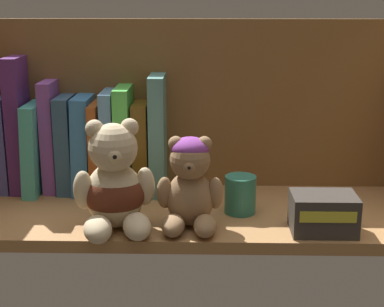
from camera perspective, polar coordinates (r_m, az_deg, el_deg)
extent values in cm
cube|color=#9E7042|center=(100.57, -0.72, -6.09)|extent=(78.44, 26.70, 2.00)
cube|color=brown|center=(109.55, -0.48, 4.30)|extent=(80.84, 1.20, 33.47)
cube|color=#4C4F9F|center=(114.21, -17.55, 1.02)|extent=(1.92, 10.27, 17.74)
cube|color=#5B2972|center=(112.57, -16.42, 2.81)|extent=(2.77, 10.57, 25.00)
cube|color=#47B0A3|center=(112.64, -14.83, 0.78)|extent=(3.07, 14.96, 16.85)
cube|color=#80469C|center=(111.45, -13.53, 1.73)|extent=(2.40, 9.61, 20.60)
cube|color=#2F4F6C|center=(111.06, -12.04, 1.06)|extent=(2.73, 11.18, 17.91)
cube|color=teal|center=(110.36, -10.42, 1.07)|extent=(3.51, 12.39, 18.05)
cube|color=#904419|center=(109.98, -9.05, 0.80)|extent=(1.62, 14.56, 16.91)
cube|color=#598AB8|center=(109.34, -7.91, 1.32)|extent=(2.20, 12.94, 19.01)
cube|color=green|center=(108.84, -6.48, 1.52)|extent=(2.66, 14.24, 19.81)
cube|color=brown|center=(108.84, -4.88, 0.75)|extent=(2.87, 11.48, 16.82)
cube|color=slate|center=(107.93, -3.28, 2.05)|extent=(2.75, 13.09, 21.89)
ellipsoid|color=beige|center=(92.27, -7.60, -4.06)|extent=(9.05, 8.31, 10.65)
sphere|color=beige|center=(89.46, -7.75, 0.56)|extent=(7.57, 7.57, 7.57)
sphere|color=beige|center=(89.18, -9.54, 2.40)|extent=(2.84, 2.84, 2.84)
sphere|color=beige|center=(89.44, -6.15, 2.56)|extent=(2.84, 2.84, 2.84)
sphere|color=beige|center=(86.99, -7.64, -0.17)|extent=(2.84, 2.84, 2.84)
sphere|color=black|center=(86.01, -7.60, -0.30)|extent=(0.99, 0.99, 0.99)
ellipsoid|color=beige|center=(88.69, -9.22, -7.33)|extent=(5.66, 7.84, 3.79)
ellipsoid|color=beige|center=(88.97, -5.42, -7.11)|extent=(5.66, 7.84, 3.79)
ellipsoid|color=beige|center=(91.24, -10.62, -3.54)|extent=(3.66, 3.66, 6.15)
ellipsoid|color=beige|center=(91.68, -4.61, -3.22)|extent=(3.66, 3.66, 6.15)
ellipsoid|color=#5A2717|center=(92.18, -7.60, -3.90)|extent=(9.80, 9.05, 7.45)
ellipsoid|color=#93704C|center=(92.49, -0.18, -4.44)|extent=(7.56, 6.94, 8.90)
sphere|color=#93704C|center=(90.04, -0.20, -0.62)|extent=(6.33, 6.33, 6.33)
sphere|color=#93704C|center=(89.93, -1.60, 0.98)|extent=(2.37, 2.37, 2.37)
sphere|color=#93704C|center=(89.77, 1.23, 0.96)|extent=(2.37, 2.37, 2.37)
sphere|color=#9B754E|center=(88.00, -0.25, -1.26)|extent=(2.37, 2.37, 2.37)
sphere|color=black|center=(87.19, -0.28, -1.38)|extent=(0.83, 0.83, 0.83)
ellipsoid|color=#93704C|center=(89.72, -1.86, -7.07)|extent=(3.63, 5.97, 3.16)
ellipsoid|color=#93704C|center=(89.54, 1.29, -7.11)|extent=(3.63, 5.97, 3.16)
ellipsoid|color=#93704C|center=(91.93, -2.69, -3.85)|extent=(2.60, 2.60, 5.14)
ellipsoid|color=#93704C|center=(91.64, 2.31, -3.91)|extent=(2.60, 2.60, 5.14)
ellipsoid|color=purple|center=(90.01, -0.19, 0.52)|extent=(6.01, 6.01, 3.48)
cylinder|color=#2D7A66|center=(98.40, 4.76, -4.03)|extent=(5.28, 5.28, 6.41)
cube|color=#38332D|center=(92.71, 12.75, -5.73)|extent=(9.97, 7.06, 6.07)
cube|color=gold|center=(89.15, 13.22, -6.11)|extent=(8.47, 0.16, 1.70)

